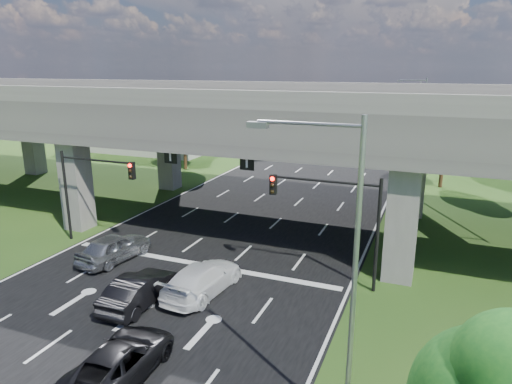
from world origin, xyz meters
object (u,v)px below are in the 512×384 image
Objects in this scene: streetlight_near at (341,260)px; car_dark at (139,290)px; car_trailing at (120,361)px; car_silver at (115,247)px; signal_left at (91,182)px; car_white at (203,279)px; streetlight_far at (411,130)px; streetlight_beyond at (420,113)px; signal_right at (335,209)px.

streetlight_near reaches higher than car_dark.
car_silver is at bearing -53.28° from car_trailing.
car_white is (9.75, -3.44, -3.38)m from signal_left.
streetlight_far is 16.00m from streetlight_beyond.
streetlight_far is 26.96m from car_silver.
signal_left reaches higher than car_dark.
car_trailing is at bearing -46.05° from signal_left.
car_trailing is (-7.85, -0.50, -5.11)m from streetlight_near.
streetlight_near is at bearing -29.02° from signal_left.
car_dark is at bearing -37.13° from signal_left.
streetlight_beyond reaches higher than signal_left.
streetlight_far reaches higher than car_dark.
signal_right is 1.00× the size of signal_left.
streetlight_near is 12.38m from car_dark.
signal_left is 4.81m from car_silver.
signal_left is 0.60× the size of streetlight_near.
streetlight_beyond is (0.00, 46.00, 0.00)m from streetlight_near.
streetlight_far reaches higher than signal_right.
signal_left is at bearing -48.78° from car_trailing.
car_silver is 1.02× the size of car_dark.
signal_right is 0.60× the size of streetlight_far.
signal_right is at bearing 0.00° from signal_left.
car_white is 1.06× the size of car_trailing.
signal_right reaches higher than car_trailing.
car_trailing is (10.07, -10.45, -3.45)m from signal_left.
streetlight_beyond is (2.27, 36.06, 1.66)m from signal_right.
car_dark is at bearing -104.08° from streetlight_beyond.
car_white is at bearing -101.69° from streetlight_beyond.
streetlight_beyond is at bearing -102.32° from car_trailing.
car_silver is at bearing -8.78° from car_white.
streetlight_near reaches higher than car_silver.
car_trailing is at bearing -118.10° from signal_right.
signal_left is at bearing -131.78° from streetlight_far.
streetlight_near is 1.00× the size of streetlight_far.
streetlight_beyond is 41.02m from car_silver.
car_white is at bearing 174.33° from car_silver.
streetlight_near is 30.00m from streetlight_far.
streetlight_far reaches higher than car_silver.
streetlight_near reaches higher than signal_right.
car_silver is 11.19m from car_trailing.
streetlight_near and streetlight_beyond have the same top height.
streetlight_beyond reaches higher than car_white.
signal_right is at bearing -93.61° from streetlight_beyond.
signal_right reaches higher than car_silver.
streetlight_beyond reaches higher than car_dark.
streetlight_near is (2.27, -9.94, 1.66)m from signal_right.
car_silver is (-12.69, -1.81, -3.34)m from signal_right.
signal_right reaches higher than car_white.
streetlight_far is 2.08× the size of car_silver.
streetlight_beyond reaches higher than car_trailing.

